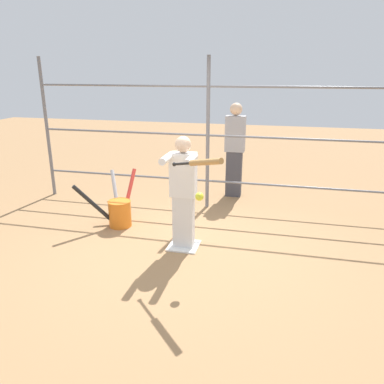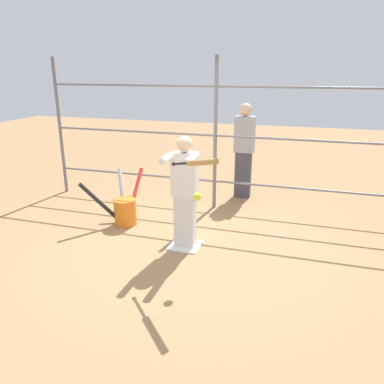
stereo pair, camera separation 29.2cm
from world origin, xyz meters
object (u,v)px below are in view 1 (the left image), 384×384
(batter, at_px, (183,190))
(bat_bucket, at_px, (119,211))
(baseball_bat_swinging, at_px, (201,162))
(softball_in_flight, at_px, (199,197))
(bystander_behind_fence, at_px, (235,149))

(batter, height_order, bat_bucket, batter)
(bat_bucket, bearing_deg, batter, 156.87)
(baseball_bat_swinging, bearing_deg, bat_bucket, -37.82)
(batter, distance_m, bat_bucket, 1.37)
(softball_in_flight, distance_m, bat_bucket, 1.97)
(batter, relative_size, bystander_behind_fence, 0.87)
(batter, relative_size, bat_bucket, 1.45)
(softball_in_flight, distance_m, bystander_behind_fence, 2.91)
(batter, xyz_separation_m, softball_in_flight, (-0.34, 0.59, 0.13))
(softball_in_flight, bearing_deg, bat_bucket, -35.89)
(softball_in_flight, relative_size, bat_bucket, 0.09)
(bystander_behind_fence, bearing_deg, bat_bucket, 50.35)
(batter, height_order, bystander_behind_fence, bystander_behind_fence)
(baseball_bat_swinging, xyz_separation_m, bystander_behind_fence, (0.02, -3.02, -0.46))
(batter, distance_m, bystander_behind_fence, 2.35)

